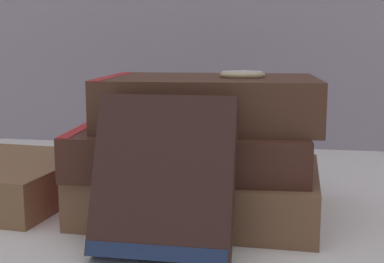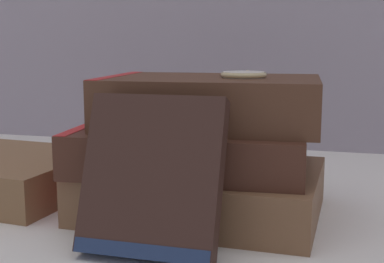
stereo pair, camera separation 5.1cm
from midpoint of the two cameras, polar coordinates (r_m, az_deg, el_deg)
ground_plane at (r=0.55m, az=-0.04°, el=-9.10°), size 3.00×3.00×0.00m
book_flat_bottom at (r=0.56m, az=3.21°, el=-6.24°), size 0.24×0.18×0.05m
book_flat_middle at (r=0.55m, az=2.04°, el=-1.66°), size 0.24×0.18×0.04m
book_flat_top at (r=0.55m, az=4.20°, el=3.19°), size 0.22×0.16×0.05m
book_leaning_front at (r=0.44m, az=-1.02°, el=-5.47°), size 0.12×0.07×0.13m
pocket_watch at (r=0.54m, az=8.26°, el=6.01°), size 0.05×0.05×0.01m
reading_glasses at (r=0.71m, az=2.45°, el=-4.56°), size 0.10×0.07×0.00m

